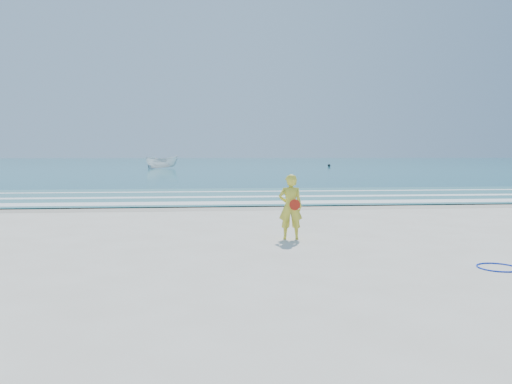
{
  "coord_description": "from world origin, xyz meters",
  "views": [
    {
      "loc": [
        -1.33,
        -10.76,
        2.16
      ],
      "look_at": [
        0.06,
        4.0,
        1.0
      ],
      "focal_mm": 35.0,
      "sensor_mm": 36.0,
      "label": 1
    }
  ],
  "objects": [
    {
      "name": "foam_near",
      "position": [
        0.0,
        10.3,
        0.05
      ],
      "size": [
        400.0,
        1.4,
        0.01
      ],
      "primitive_type": "cube",
      "color": "white",
      "rests_on": "shallow"
    },
    {
      "name": "ocean",
      "position": [
        0.0,
        105.0,
        0.02
      ],
      "size": [
        400.0,
        190.0,
        0.04
      ],
      "primitive_type": "cube",
      "color": "#19727F",
      "rests_on": "ground"
    },
    {
      "name": "shallow",
      "position": [
        0.0,
        14.0,
        0.04
      ],
      "size": [
        400.0,
        10.0,
        0.01
      ],
      "primitive_type": "cube",
      "color": "#59B7AD",
      "rests_on": "ocean"
    },
    {
      "name": "wet_sand",
      "position": [
        0.0,
        9.0,
        0.0
      ],
      "size": [
        400.0,
        2.4,
        0.0
      ],
      "primitive_type": "cube",
      "color": "#B2A893",
      "rests_on": "ground"
    },
    {
      "name": "buoy",
      "position": [
        17.04,
        64.54,
        0.26
      ],
      "size": [
        0.44,
        0.44,
        0.44
      ],
      "primitive_type": "sphere",
      "color": "black",
      "rests_on": "ocean"
    },
    {
      "name": "boat",
      "position": [
        -7.69,
        58.04,
        0.92
      ],
      "size": [
        4.86,
        3.31,
        1.76
      ],
      "primitive_type": "imported",
      "rotation": [
        0.0,
        0.0,
        1.96
      ],
      "color": "white",
      "rests_on": "ocean"
    },
    {
      "name": "foam_mid",
      "position": [
        0.0,
        13.2,
        0.05
      ],
      "size": [
        400.0,
        0.9,
        0.01
      ],
      "primitive_type": "cube",
      "color": "white",
      "rests_on": "shallow"
    },
    {
      "name": "woman",
      "position": [
        0.69,
        1.5,
        0.82
      ],
      "size": [
        0.64,
        0.46,
        1.63
      ],
      "color": "yellow",
      "rests_on": "ground"
    },
    {
      "name": "foam_far",
      "position": [
        0.0,
        16.5,
        0.05
      ],
      "size": [
        400.0,
        0.6,
        0.01
      ],
      "primitive_type": "cube",
      "color": "white",
      "rests_on": "shallow"
    },
    {
      "name": "hoop",
      "position": [
        4.07,
        -1.98,
        0.01
      ],
      "size": [
        0.88,
        0.88,
        0.03
      ],
      "primitive_type": "torus",
      "rotation": [
        0.0,
        0.0,
        -0.19
      ],
      "color": "#0B2ECF",
      "rests_on": "ground"
    },
    {
      "name": "ground",
      "position": [
        0.0,
        0.0,
        0.0
      ],
      "size": [
        400.0,
        400.0,
        0.0
      ],
      "primitive_type": "plane",
      "color": "silver",
      "rests_on": "ground"
    }
  ]
}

